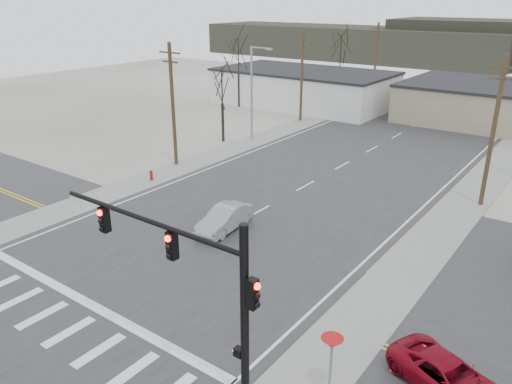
% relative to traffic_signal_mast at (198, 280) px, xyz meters
% --- Properties ---
extents(ground, '(140.00, 140.00, 0.00)m').
position_rel_traffic_signal_mast_xyz_m(ground, '(-7.89, 6.20, -4.67)').
color(ground, silver).
rests_on(ground, ground).
extents(main_road, '(18.00, 110.00, 0.05)m').
position_rel_traffic_signal_mast_xyz_m(main_road, '(-7.89, 21.20, -4.65)').
color(main_road, '#28282B').
rests_on(main_road, ground).
extents(cross_road, '(90.00, 10.00, 0.04)m').
position_rel_traffic_signal_mast_xyz_m(cross_road, '(-7.89, 6.20, -4.65)').
color(cross_road, '#28282B').
rests_on(cross_road, ground).
extents(sidewalk_left, '(3.00, 90.00, 0.06)m').
position_rel_traffic_signal_mast_xyz_m(sidewalk_left, '(-18.49, 26.20, -4.64)').
color(sidewalk_left, gray).
rests_on(sidewalk_left, ground).
extents(sidewalk_right, '(3.00, 90.00, 0.06)m').
position_rel_traffic_signal_mast_xyz_m(sidewalk_right, '(2.71, 26.20, -4.64)').
color(sidewalk_right, gray).
rests_on(sidewalk_right, ground).
extents(traffic_signal_mast, '(8.95, 0.43, 7.20)m').
position_rel_traffic_signal_mast_xyz_m(traffic_signal_mast, '(0.00, 0.00, 0.00)').
color(traffic_signal_mast, black).
rests_on(traffic_signal_mast, ground).
extents(fire_hydrant, '(0.24, 0.24, 0.87)m').
position_rel_traffic_signal_mast_xyz_m(fire_hydrant, '(-18.09, 14.20, -4.22)').
color(fire_hydrant, '#A50C0C').
rests_on(fire_hydrant, ground).
extents(yield_sign, '(0.80, 0.80, 2.35)m').
position_rel_traffic_signal_mast_xyz_m(yield_sign, '(3.61, 2.70, -2.61)').
color(yield_sign, gray).
rests_on(yield_sign, ground).
extents(building_left_far, '(22.30, 12.30, 4.50)m').
position_rel_traffic_signal_mast_xyz_m(building_left_far, '(-23.89, 46.20, -2.42)').
color(building_left_far, silver).
rests_on(building_left_far, ground).
extents(upole_left_b, '(2.20, 0.30, 10.00)m').
position_rel_traffic_signal_mast_xyz_m(upole_left_b, '(-19.39, 18.20, 0.55)').
color(upole_left_b, '#4E3824').
rests_on(upole_left_b, ground).
extents(upole_left_c, '(2.20, 0.30, 10.00)m').
position_rel_traffic_signal_mast_xyz_m(upole_left_c, '(-19.39, 38.20, 0.55)').
color(upole_left_c, '#4E3824').
rests_on(upole_left_c, ground).
extents(upole_left_d, '(2.20, 0.30, 10.00)m').
position_rel_traffic_signal_mast_xyz_m(upole_left_d, '(-19.39, 58.20, 0.55)').
color(upole_left_d, '#4E3824').
rests_on(upole_left_d, ground).
extents(upole_right_a, '(2.20, 0.30, 10.00)m').
position_rel_traffic_signal_mast_xyz_m(upole_right_a, '(3.61, 24.20, 0.55)').
color(upole_right_a, '#4E3824').
rests_on(upole_right_a, ground).
extents(streetlight_main, '(2.40, 0.25, 9.00)m').
position_rel_traffic_signal_mast_xyz_m(streetlight_main, '(-18.69, 28.20, 0.41)').
color(streetlight_main, gray).
rests_on(streetlight_main, ground).
extents(tree_left_near, '(3.30, 3.30, 7.35)m').
position_rel_traffic_signal_mast_xyz_m(tree_left_near, '(-20.89, 26.20, 0.55)').
color(tree_left_near, black).
rests_on(tree_left_near, ground).
extents(tree_left_far, '(3.96, 3.96, 8.82)m').
position_rel_traffic_signal_mast_xyz_m(tree_left_far, '(-21.89, 52.20, 1.61)').
color(tree_left_far, black).
rests_on(tree_left_far, ground).
extents(tree_left_mid, '(3.96, 3.96, 8.82)m').
position_rel_traffic_signal_mast_xyz_m(tree_left_mid, '(-29.89, 40.20, 1.61)').
color(tree_left_mid, black).
rests_on(tree_left_mid, ground).
extents(hill_left, '(70.00, 18.00, 7.00)m').
position_rel_traffic_signal_mast_xyz_m(hill_left, '(-42.89, 98.20, -1.17)').
color(hill_left, '#333026').
rests_on(hill_left, ground).
extents(sedan_crossing, '(1.92, 4.49, 1.44)m').
position_rel_traffic_signal_mast_xyz_m(sedan_crossing, '(-7.95, 10.80, -3.91)').
color(sedan_crossing, gray).
rests_on(sedan_crossing, main_road).
extents(car_far_a, '(3.35, 4.94, 1.33)m').
position_rel_traffic_signal_mast_xyz_m(car_far_a, '(-5.93, 52.75, -3.96)').
color(car_far_a, black).
rests_on(car_far_a, main_road).
extents(car_far_b, '(1.93, 4.33, 1.45)m').
position_rel_traffic_signal_mast_xyz_m(car_far_b, '(-8.71, 55.49, -3.90)').
color(car_far_b, black).
rests_on(car_far_b, main_road).
extents(car_parked_red, '(4.94, 3.62, 1.25)m').
position_rel_traffic_signal_mast_xyz_m(car_parked_red, '(7.00, 5.20, -4.02)').
color(car_parked_red, maroon).
rests_on(car_parked_red, parking_lot).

